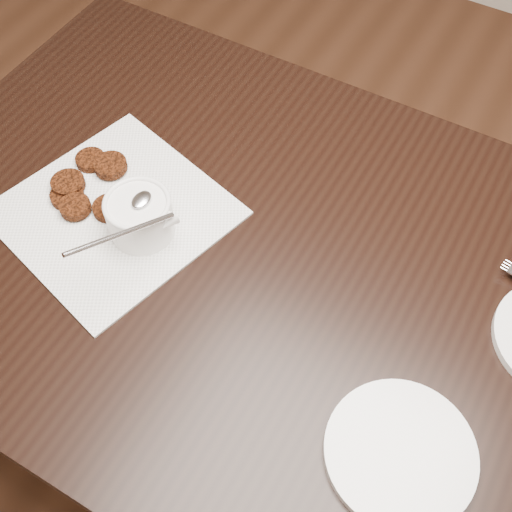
{
  "coord_description": "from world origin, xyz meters",
  "views": [
    {
      "loc": [
        0.16,
        -0.43,
        1.57
      ],
      "look_at": [
        -0.09,
        0.03,
        0.8
      ],
      "focal_mm": 45.11,
      "sensor_mm": 36.0,
      "label": 1
    }
  ],
  "objects_px": {
    "table": "(275,368)",
    "napkin": "(114,213)",
    "plate_empty": "(400,453)",
    "sauce_ramekin": "(136,202)"
  },
  "relations": [
    {
      "from": "sauce_ramekin",
      "to": "table",
      "type": "bearing_deg",
      "value": 12.26
    },
    {
      "from": "napkin",
      "to": "plate_empty",
      "type": "height_order",
      "value": "plate_empty"
    },
    {
      "from": "table",
      "to": "sauce_ramekin",
      "type": "distance_m",
      "value": 0.5
    },
    {
      "from": "table",
      "to": "napkin",
      "type": "relative_size",
      "value": 4.17
    },
    {
      "from": "napkin",
      "to": "plate_empty",
      "type": "distance_m",
      "value": 0.57
    },
    {
      "from": "table",
      "to": "plate_empty",
      "type": "bearing_deg",
      "value": -33.21
    },
    {
      "from": "table",
      "to": "sauce_ramekin",
      "type": "relative_size",
      "value": 9.45
    },
    {
      "from": "napkin",
      "to": "plate_empty",
      "type": "bearing_deg",
      "value": -13.64
    },
    {
      "from": "plate_empty",
      "to": "napkin",
      "type": "bearing_deg",
      "value": 166.36
    },
    {
      "from": "table",
      "to": "plate_empty",
      "type": "distance_m",
      "value": 0.5
    }
  ]
}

